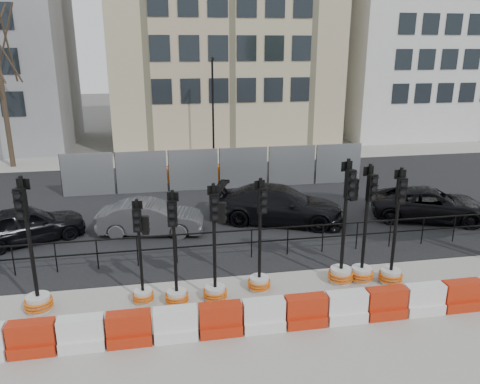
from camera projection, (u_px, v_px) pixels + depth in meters
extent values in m
plane|color=#51514C|center=(259.00, 275.00, 14.06)|extent=(120.00, 120.00, 0.00)
cube|color=gray|center=(286.00, 331.00, 11.24)|extent=(40.00, 6.00, 0.02)
cube|color=black|center=(225.00, 202.00, 20.63)|extent=(40.00, 14.00, 0.03)
cube|color=gray|center=(204.00, 157.00, 29.09)|extent=(40.00, 4.00, 0.02)
cube|color=#B9B187|center=(221.00, 10.00, 32.40)|extent=(15.00, 10.00, 18.00)
cube|color=silver|center=(418.00, 27.00, 35.24)|extent=(12.00, 9.00, 16.00)
cylinder|color=black|center=(13.00, 261.00, 13.82)|extent=(0.04, 0.04, 1.00)
cylinder|color=black|center=(56.00, 258.00, 14.02)|extent=(0.04, 0.04, 1.00)
cylinder|color=black|center=(97.00, 255.00, 14.23)|extent=(0.04, 0.04, 1.00)
cylinder|color=black|center=(137.00, 252.00, 14.43)|extent=(0.04, 0.04, 1.00)
cylinder|color=black|center=(177.00, 249.00, 14.63)|extent=(0.04, 0.04, 1.00)
cylinder|color=black|center=(215.00, 246.00, 14.84)|extent=(0.04, 0.04, 1.00)
cylinder|color=black|center=(252.00, 244.00, 15.04)|extent=(0.04, 0.04, 1.00)
cylinder|color=black|center=(288.00, 241.00, 15.24)|extent=(0.04, 0.04, 1.00)
cylinder|color=black|center=(323.00, 238.00, 15.45)|extent=(0.04, 0.04, 1.00)
cylinder|color=black|center=(357.00, 236.00, 15.65)|extent=(0.04, 0.04, 1.00)
cylinder|color=black|center=(390.00, 234.00, 15.85)|extent=(0.04, 0.04, 1.00)
cylinder|color=black|center=(422.00, 231.00, 16.06)|extent=(0.04, 0.04, 1.00)
cylinder|color=black|center=(454.00, 229.00, 16.26)|extent=(0.04, 0.04, 1.00)
cube|color=black|center=(252.00, 230.00, 14.90)|extent=(18.00, 0.04, 0.04)
cube|color=black|center=(252.00, 242.00, 15.02)|extent=(18.00, 0.04, 0.04)
cube|color=#94979D|center=(88.00, 175.00, 21.20)|extent=(2.30, 0.05, 2.00)
cylinder|color=black|center=(61.00, 176.00, 21.01)|extent=(0.05, 0.05, 2.00)
cube|color=#94979D|center=(142.00, 173.00, 21.61)|extent=(2.30, 0.05, 2.00)
cylinder|color=black|center=(116.00, 174.00, 21.42)|extent=(0.05, 0.05, 2.00)
cube|color=#94979D|center=(194.00, 170.00, 22.02)|extent=(2.30, 0.05, 2.00)
cylinder|color=black|center=(169.00, 171.00, 21.82)|extent=(0.05, 0.05, 2.00)
cube|color=#94979D|center=(244.00, 168.00, 22.42)|extent=(2.30, 0.05, 2.00)
cylinder|color=black|center=(220.00, 169.00, 22.23)|extent=(0.05, 0.05, 2.00)
cube|color=#94979D|center=(292.00, 166.00, 22.83)|extent=(2.30, 0.05, 2.00)
cylinder|color=black|center=(269.00, 167.00, 22.64)|extent=(0.05, 0.05, 2.00)
cube|color=#94979D|center=(338.00, 164.00, 23.24)|extent=(2.30, 0.05, 2.00)
cylinder|color=black|center=(316.00, 165.00, 23.04)|extent=(0.05, 0.05, 2.00)
cube|color=orange|center=(135.00, 177.00, 23.13)|extent=(1.00, 0.40, 0.80)
cube|color=orange|center=(175.00, 175.00, 23.47)|extent=(1.00, 0.40, 0.80)
cube|color=orange|center=(215.00, 173.00, 23.81)|extent=(1.00, 0.40, 0.80)
cube|color=orange|center=(253.00, 171.00, 24.15)|extent=(1.00, 0.40, 0.80)
cube|color=orange|center=(291.00, 170.00, 24.49)|extent=(1.00, 0.40, 0.80)
cube|color=orange|center=(327.00, 168.00, 24.83)|extent=(1.00, 0.40, 0.80)
cylinder|color=black|center=(213.00, 110.00, 27.35)|extent=(0.12, 0.12, 6.00)
cube|color=black|center=(213.00, 59.00, 26.25)|extent=(0.12, 0.50, 0.12)
cylinder|color=#473828|center=(5.00, 111.00, 25.83)|extent=(0.28, 0.28, 6.30)
cube|color=#AF210E|center=(34.00, 348.00, 10.41)|extent=(1.00, 0.50, 0.30)
cube|color=#AF210E|center=(31.00, 332.00, 10.29)|extent=(1.00, 0.35, 0.50)
cube|color=white|center=(83.00, 343.00, 10.58)|extent=(1.00, 0.50, 0.30)
cube|color=white|center=(81.00, 327.00, 10.46)|extent=(1.00, 0.35, 0.50)
cube|color=#AF210E|center=(130.00, 338.00, 10.76)|extent=(1.00, 0.50, 0.30)
cube|color=#AF210E|center=(129.00, 323.00, 10.64)|extent=(1.00, 0.35, 0.50)
cube|color=white|center=(176.00, 333.00, 10.94)|extent=(1.00, 0.50, 0.30)
cube|color=white|center=(175.00, 318.00, 10.82)|extent=(1.00, 0.35, 0.50)
cube|color=#AF210E|center=(220.00, 328.00, 11.12)|extent=(1.00, 0.50, 0.30)
cube|color=#AF210E|center=(220.00, 314.00, 11.00)|extent=(1.00, 0.35, 0.50)
cube|color=white|center=(263.00, 324.00, 11.29)|extent=(1.00, 0.50, 0.30)
cube|color=white|center=(264.00, 309.00, 11.18)|extent=(1.00, 0.35, 0.50)
cube|color=#AF210E|center=(305.00, 320.00, 11.47)|extent=(1.00, 0.50, 0.30)
cube|color=#AF210E|center=(306.00, 305.00, 11.35)|extent=(1.00, 0.35, 0.50)
cube|color=white|center=(345.00, 316.00, 11.65)|extent=(1.00, 0.50, 0.30)
cube|color=white|center=(347.00, 301.00, 11.53)|extent=(1.00, 0.35, 0.50)
cube|color=#AF210E|center=(385.00, 311.00, 11.83)|extent=(1.00, 0.50, 0.30)
cube|color=#AF210E|center=(386.00, 297.00, 11.71)|extent=(1.00, 0.35, 0.50)
cube|color=white|center=(423.00, 308.00, 12.01)|extent=(1.00, 0.50, 0.30)
cube|color=white|center=(424.00, 294.00, 11.89)|extent=(1.00, 0.35, 0.50)
cube|color=#AF210E|center=(460.00, 304.00, 12.18)|extent=(1.00, 0.50, 0.30)
cube|color=#AF210E|center=(462.00, 290.00, 12.07)|extent=(1.00, 0.35, 0.50)
cylinder|color=silver|center=(39.00, 303.00, 12.08)|extent=(0.60, 0.60, 0.44)
torus|color=#DD590C|center=(39.00, 306.00, 12.10)|extent=(0.72, 0.72, 0.06)
torus|color=#DD590C|center=(39.00, 303.00, 12.08)|extent=(0.72, 0.72, 0.06)
torus|color=#DD590C|center=(38.00, 300.00, 12.05)|extent=(0.72, 0.72, 0.06)
cylinder|color=black|center=(30.00, 240.00, 11.55)|extent=(0.10, 0.10, 3.31)
cube|color=black|center=(21.00, 204.00, 11.13)|extent=(0.30, 0.23, 0.77)
cylinder|color=black|center=(20.00, 215.00, 11.12)|extent=(0.17, 0.10, 0.17)
cylinder|color=black|center=(19.00, 205.00, 11.05)|extent=(0.17, 0.10, 0.17)
cylinder|color=black|center=(17.00, 195.00, 10.98)|extent=(0.17, 0.10, 0.17)
cube|color=black|center=(23.00, 184.00, 11.19)|extent=(0.33, 0.13, 0.26)
cylinder|color=silver|center=(143.00, 296.00, 12.51)|extent=(0.48, 0.48, 0.35)
torus|color=#DD590C|center=(143.00, 298.00, 12.53)|extent=(0.57, 0.57, 0.04)
torus|color=#DD590C|center=(143.00, 296.00, 12.51)|extent=(0.57, 0.57, 0.04)
torus|color=#DD590C|center=(143.00, 294.00, 12.49)|extent=(0.57, 0.57, 0.04)
cylinder|color=black|center=(140.00, 248.00, 12.09)|extent=(0.08, 0.08, 2.65)
cube|color=black|center=(137.00, 220.00, 11.75)|extent=(0.22, 0.15, 0.62)
cylinder|color=black|center=(137.00, 228.00, 11.74)|extent=(0.14, 0.06, 0.13)
cylinder|color=black|center=(137.00, 221.00, 11.69)|extent=(0.14, 0.06, 0.13)
cylinder|color=black|center=(136.00, 214.00, 11.63)|extent=(0.14, 0.06, 0.13)
cube|color=black|center=(137.00, 205.00, 11.80)|extent=(0.27, 0.06, 0.21)
cube|color=black|center=(145.00, 225.00, 11.92)|extent=(0.19, 0.13, 0.49)
cylinder|color=silver|center=(177.00, 297.00, 12.43)|extent=(0.52, 0.52, 0.38)
torus|color=#DD590C|center=(177.00, 300.00, 12.45)|extent=(0.63, 0.63, 0.05)
torus|color=#DD590C|center=(177.00, 297.00, 12.43)|extent=(0.63, 0.63, 0.05)
torus|color=#DD590C|center=(177.00, 295.00, 12.40)|extent=(0.63, 0.63, 0.05)
cylinder|color=black|center=(174.00, 244.00, 11.97)|extent=(0.09, 0.09, 2.89)
cube|color=black|center=(172.00, 214.00, 11.60)|extent=(0.25, 0.18, 0.67)
cylinder|color=black|center=(172.00, 223.00, 11.59)|extent=(0.15, 0.08, 0.14)
cylinder|color=black|center=(172.00, 215.00, 11.53)|extent=(0.15, 0.08, 0.14)
cylinder|color=black|center=(171.00, 207.00, 11.47)|extent=(0.15, 0.08, 0.14)
cube|color=black|center=(173.00, 197.00, 11.65)|extent=(0.29, 0.09, 0.23)
cylinder|color=silver|center=(215.00, 293.00, 12.61)|extent=(0.54, 0.54, 0.40)
torus|color=#DD590C|center=(215.00, 296.00, 12.63)|extent=(0.65, 0.65, 0.05)
torus|color=#DD590C|center=(215.00, 293.00, 12.61)|extent=(0.65, 0.65, 0.05)
torus|color=#DD590C|center=(215.00, 291.00, 12.59)|extent=(0.65, 0.65, 0.05)
cylinder|color=black|center=(214.00, 238.00, 12.14)|extent=(0.09, 0.09, 2.99)
cube|color=black|center=(214.00, 207.00, 11.76)|extent=(0.24, 0.14, 0.70)
cylinder|color=black|center=(215.00, 217.00, 11.75)|extent=(0.15, 0.05, 0.15)
cylinder|color=black|center=(215.00, 208.00, 11.68)|extent=(0.15, 0.05, 0.15)
cylinder|color=black|center=(215.00, 200.00, 11.62)|extent=(0.15, 0.05, 0.15)
cube|color=black|center=(213.00, 190.00, 11.81)|extent=(0.30, 0.03, 0.24)
cube|color=black|center=(222.00, 213.00, 11.96)|extent=(0.20, 0.13, 0.55)
cylinder|color=silver|center=(259.00, 283.00, 13.14)|extent=(0.54, 0.54, 0.40)
torus|color=#DD590C|center=(259.00, 286.00, 13.16)|extent=(0.64, 0.64, 0.05)
torus|color=#DD590C|center=(259.00, 283.00, 13.14)|extent=(0.64, 0.64, 0.05)
torus|color=#DD590C|center=(259.00, 281.00, 13.11)|extent=(0.64, 0.64, 0.05)
cylinder|color=black|center=(260.00, 231.00, 12.67)|extent=(0.09, 0.09, 2.98)
cube|color=black|center=(262.00, 201.00, 12.30)|extent=(0.26, 0.19, 0.69)
cylinder|color=black|center=(264.00, 210.00, 12.29)|extent=(0.16, 0.08, 0.15)
cylinder|color=black|center=(264.00, 202.00, 12.23)|extent=(0.16, 0.08, 0.15)
cylinder|color=black|center=(264.00, 194.00, 12.16)|extent=(0.16, 0.08, 0.15)
cube|color=black|center=(260.00, 185.00, 12.34)|extent=(0.30, 0.10, 0.24)
cylinder|color=silver|center=(341.00, 275.00, 13.55)|extent=(0.60, 0.60, 0.45)
torus|color=#DD590C|center=(340.00, 278.00, 13.58)|extent=(0.73, 0.73, 0.06)
torus|color=#DD590C|center=(341.00, 275.00, 13.55)|extent=(0.73, 0.73, 0.06)
torus|color=#DD590C|center=(341.00, 272.00, 13.53)|extent=(0.73, 0.73, 0.06)
cylinder|color=black|center=(345.00, 217.00, 13.02)|extent=(0.10, 0.10, 3.35)
cube|color=black|center=(350.00, 184.00, 12.61)|extent=(0.30, 0.21, 0.78)
cylinder|color=black|center=(351.00, 194.00, 12.60)|extent=(0.18, 0.09, 0.17)
cylinder|color=black|center=(352.00, 185.00, 12.53)|extent=(0.18, 0.09, 0.17)
cylinder|color=black|center=(353.00, 176.00, 12.45)|extent=(0.18, 0.09, 0.17)
cube|color=black|center=(347.00, 166.00, 12.65)|extent=(0.33, 0.10, 0.27)
cube|color=black|center=(353.00, 190.00, 12.87)|extent=(0.25, 0.19, 0.62)
cylinder|color=silver|center=(361.00, 274.00, 13.64)|extent=(0.58, 0.58, 0.43)
torus|color=#DD590C|center=(361.00, 277.00, 13.66)|extent=(0.69, 0.69, 0.05)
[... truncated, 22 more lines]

